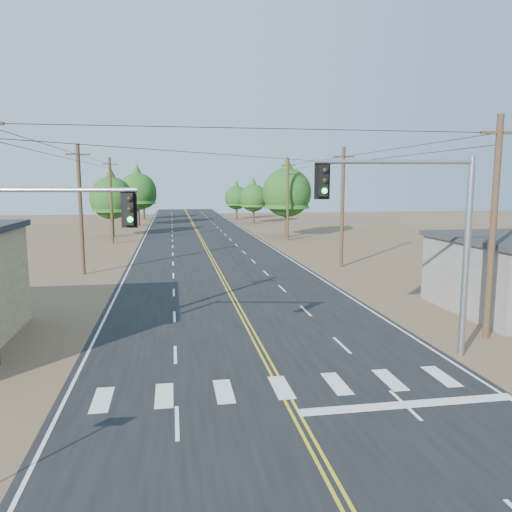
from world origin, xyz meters
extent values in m
cube|color=black|center=(0.00, 30.00, 0.01)|extent=(15.00, 200.00, 0.02)
cylinder|color=#4C3826|center=(-10.50, 32.00, 5.00)|extent=(0.30, 0.30, 10.00)
cube|color=#4C3826|center=(-10.50, 32.00, 9.20)|extent=(1.80, 0.12, 0.12)
cylinder|color=#4C3826|center=(-10.50, 52.00, 5.00)|extent=(0.30, 0.30, 10.00)
cube|color=#4C3826|center=(-10.50, 52.00, 9.20)|extent=(1.80, 0.12, 0.12)
cylinder|color=#4C3826|center=(10.50, 12.00, 5.00)|extent=(0.30, 0.30, 10.00)
cube|color=#4C3826|center=(10.50, 12.00, 9.20)|extent=(1.80, 0.12, 0.12)
cylinder|color=#4C3826|center=(10.50, 32.00, 5.00)|extent=(0.30, 0.30, 10.00)
cube|color=#4C3826|center=(10.50, 32.00, 9.20)|extent=(1.80, 0.12, 0.12)
cylinder|color=#4C3826|center=(10.50, 52.00, 5.00)|extent=(0.30, 0.30, 10.00)
cube|color=#4C3826|center=(10.50, 52.00, 9.20)|extent=(1.80, 0.12, 0.12)
cylinder|color=gray|center=(-7.85, 9.40, 6.82)|extent=(6.33, 1.35, 0.15)
cube|color=black|center=(-4.98, 8.86, 6.19)|extent=(0.38, 0.35, 1.06)
sphere|color=black|center=(-4.95, 8.69, 6.53)|extent=(0.19, 0.19, 0.19)
sphere|color=black|center=(-4.95, 8.69, 6.19)|extent=(0.19, 0.19, 0.19)
sphere|color=#0CE533|center=(-4.95, 8.69, 5.86)|extent=(0.19, 0.19, 0.19)
cylinder|color=gray|center=(8.00, 10.00, 3.87)|extent=(0.27, 0.27, 7.74)
cylinder|color=gray|center=(8.00, 10.00, 7.74)|extent=(0.20, 0.20, 0.66)
cylinder|color=gray|center=(4.92, 10.36, 7.85)|extent=(6.17, 0.90, 0.18)
cube|color=black|center=(2.18, 10.69, 7.13)|extent=(0.42, 0.37, 1.22)
sphere|color=black|center=(2.20, 10.49, 7.52)|extent=(0.22, 0.22, 0.22)
sphere|color=black|center=(2.20, 10.49, 7.13)|extent=(0.22, 0.22, 0.22)
sphere|color=#0CE533|center=(2.20, 10.49, 6.75)|extent=(0.22, 0.22, 0.22)
cylinder|color=#3F2D1E|center=(-11.40, 60.03, 1.67)|extent=(0.47, 0.47, 3.35)
cone|color=#204E16|center=(-11.40, 60.03, 6.32)|extent=(5.20, 5.20, 5.95)
sphere|color=#204E16|center=(-11.40, 60.03, 5.11)|extent=(5.58, 5.58, 5.58)
cylinder|color=#3F2D1E|center=(-9.12, 77.73, 1.86)|extent=(0.49, 0.49, 3.71)
cone|color=#204E16|center=(-9.12, 77.73, 7.01)|extent=(5.78, 5.78, 6.60)
sphere|color=#204E16|center=(-9.12, 77.73, 5.67)|extent=(6.19, 6.19, 6.19)
cylinder|color=#3F2D1E|center=(-9.00, 92.69, 1.53)|extent=(0.46, 0.46, 3.07)
cone|color=#204E16|center=(-9.00, 92.69, 5.79)|extent=(4.77, 4.77, 5.45)
sphere|color=#204E16|center=(-9.00, 92.69, 4.68)|extent=(5.11, 5.11, 5.11)
cylinder|color=#3F2D1E|center=(11.25, 55.76, 1.91)|extent=(0.49, 0.49, 3.81)
cone|color=#204E16|center=(11.25, 55.76, 7.20)|extent=(5.93, 5.93, 6.78)
sphere|color=#204E16|center=(11.25, 55.76, 5.82)|extent=(6.35, 6.35, 6.35)
cylinder|color=#3F2D1E|center=(10.73, 79.56, 1.46)|extent=(0.42, 0.42, 2.92)
cone|color=#204E16|center=(10.73, 79.56, 5.51)|extent=(4.54, 4.54, 5.19)
sphere|color=#204E16|center=(10.73, 79.56, 4.46)|extent=(4.86, 4.86, 4.86)
cylinder|color=#3F2D1E|center=(9.00, 89.53, 1.38)|extent=(0.40, 0.40, 2.76)
cone|color=#204E16|center=(9.00, 89.53, 5.21)|extent=(4.29, 4.29, 4.91)
sphere|color=#204E16|center=(9.00, 89.53, 4.22)|extent=(4.60, 4.60, 4.60)
camera|label=1|loc=(-3.61, -8.06, 7.03)|focal=35.00mm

